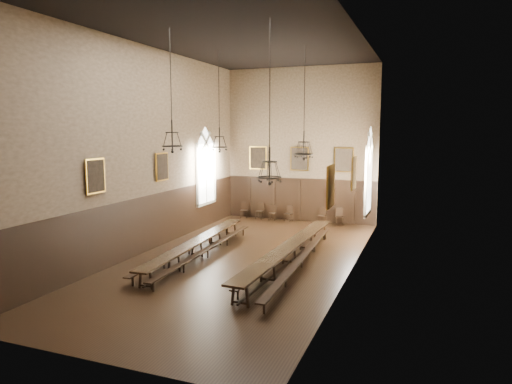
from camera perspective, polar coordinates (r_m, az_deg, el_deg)
The scene contains 32 objects.
floor at distance 19.25m, azimuth -1.80°, elevation -8.51°, with size 9.00×18.00×0.02m, color black.
ceiling at distance 18.82m, azimuth -1.92°, elevation 18.87°, with size 9.00×18.00×0.02m, color black.
wall_back at distance 27.03m, azimuth 5.56°, elevation 5.86°, with size 9.00×0.02×9.00m, color #8D7357.
wall_front at distance 10.77m, azimuth -20.66°, elevation 2.55°, with size 9.00×0.02×9.00m, color #8D7357.
wall_left at distance 20.65m, azimuth -13.53°, elevation 5.10°, with size 0.02×18.00×9.00m, color #8D7357.
wall_right at distance 17.27m, azimuth 12.14°, elevation 4.66°, with size 0.02×18.00×9.00m, color #8D7357.
wainscot_panelling at distance 18.93m, azimuth -1.81°, elevation -4.85°, with size 9.00×18.00×2.50m, color black, non-canonical shape.
table_left at distance 19.79m, azimuth -7.37°, elevation -6.99°, with size 1.22×9.33×0.73m.
table_right at distance 18.52m, azimuth 4.22°, elevation -7.83°, with size 1.10×10.58×0.82m.
bench_left_outer at distance 20.21m, azimuth -8.36°, elevation -6.98°, with size 0.66×9.37×0.42m.
bench_left_inner at distance 19.59m, azimuth -6.05°, elevation -7.41°, with size 0.60×9.41×0.42m.
bench_right_inner at distance 18.87m, azimuth 2.83°, elevation -7.96°, with size 0.44×9.59×0.43m.
bench_right_outer at distance 18.23m, azimuth 5.75°, elevation -8.46°, with size 0.66×10.51×0.47m.
chair_0 at distance 28.19m, azimuth -1.48°, elevation -2.64°, with size 0.50×0.50×0.96m.
chair_1 at distance 27.82m, azimuth 0.47°, elevation -2.77°, with size 0.48×0.48×0.98m.
chair_2 at distance 27.42m, azimuth 2.08°, elevation -2.97°, with size 0.44×0.44×0.91m.
chair_3 at distance 27.15m, azimuth 4.07°, elevation -3.08°, with size 0.50×0.50×0.93m.
chair_5 at distance 26.76m, azimuth 8.22°, elevation -3.30°, with size 0.47×0.47×0.94m.
chair_6 at distance 26.54m, azimuth 10.42°, elevation -3.42°, with size 0.53×0.53×0.97m.
chandelier_back_left at distance 21.43m, azimuth -4.59°, elevation 6.53°, with size 0.75×0.75×4.55m.
chandelier_back_right at distance 20.37m, azimuth 5.99°, elevation 5.63°, with size 0.84×0.84×4.83m.
chandelier_front_left at distance 17.07m, azimuth -10.44°, elevation 6.73°, with size 0.77×0.77×4.34m.
chandelier_front_right at distance 15.38m, azimuth 1.70°, elevation 3.24°, with size 0.82×0.82×5.35m.
portrait_back_0 at distance 27.74m, azimuth 0.26°, elevation 4.29°, with size 1.10×0.12×1.40m.
portrait_back_1 at distance 26.94m, azimuth 5.46°, elevation 4.15°, with size 1.10×0.12×1.40m.
portrait_back_2 at distance 26.37m, azimuth 10.93°, elevation 3.97°, with size 1.10×0.12×1.40m.
portrait_left_0 at distance 21.46m, azimuth -11.67°, elevation 3.11°, with size 0.12×1.00×1.30m.
portrait_left_1 at distance 17.85m, azimuth -19.43°, elevation 1.91°, with size 0.12×1.00×1.30m.
portrait_right_0 at distance 18.33m, azimuth 12.14°, elevation 2.32°, with size 0.12×1.00×1.30m.
portrait_right_1 at distance 13.92m, azimuth 9.32°, elevation 0.71°, with size 0.12×1.00×1.30m.
window_right at distance 22.79m, azimuth 13.97°, elevation 2.55°, with size 0.20×2.20×4.60m, color white, non-canonical shape.
window_left at distance 25.41m, azimuth -6.30°, elevation 3.25°, with size 0.20×2.20×4.60m, color white, non-canonical shape.
Camera 1 is at (7.12, -17.05, 5.39)m, focal length 32.00 mm.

